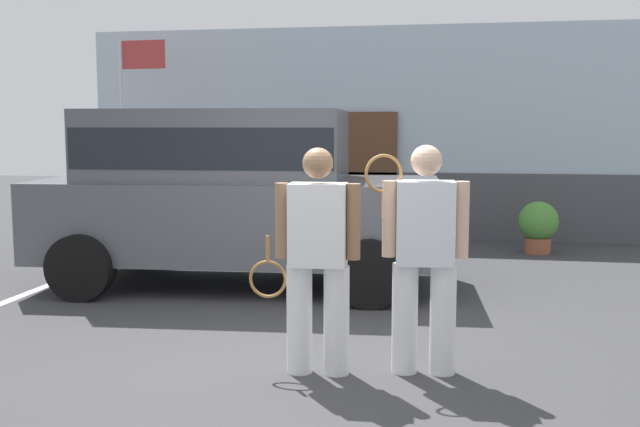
{
  "coord_description": "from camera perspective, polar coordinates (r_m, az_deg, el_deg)",
  "views": [
    {
      "loc": [
        1.25,
        -5.61,
        1.87
      ],
      "look_at": [
        0.03,
        1.2,
        1.05
      ],
      "focal_mm": 41.68,
      "sensor_mm": 36.0,
      "label": 1
    }
  ],
  "objects": [
    {
      "name": "tennis_player_woman",
      "position": [
        5.61,
        8.0,
        -3.2
      ],
      "size": [
        0.78,
        0.3,
        1.73
      ],
      "rotation": [
        0.0,
        0.0,
        3.22
      ],
      "color": "white",
      "rests_on": "ground_plane"
    },
    {
      "name": "parked_suv",
      "position": [
        8.72,
        -6.82,
        1.94
      ],
      "size": [
        4.72,
        2.43,
        2.05
      ],
      "rotation": [
        0.0,
        0.0,
        0.07
      ],
      "color": "#4C4F54",
      "rests_on": "ground_plane"
    },
    {
      "name": "tennis_player_man",
      "position": [
        5.56,
        -0.22,
        -3.46
      ],
      "size": [
        0.9,
        0.29,
        1.71
      ],
      "rotation": [
        0.0,
        0.0,
        3.2
      ],
      "color": "white",
      "rests_on": "ground_plane"
    },
    {
      "name": "flag_pole",
      "position": [
        12.5,
        -14.24,
        8.31
      ],
      "size": [
        0.8,
        0.08,
        3.28
      ],
      "color": "silver",
      "rests_on": "ground_plane"
    },
    {
      "name": "parking_stripe_0",
      "position": [
        8.71,
        -22.69,
        -6.15
      ],
      "size": [
        0.12,
        4.4,
        0.01
      ],
      "primitive_type": "cube",
      "color": "silver",
      "rests_on": "ground_plane"
    },
    {
      "name": "house_frontage",
      "position": [
        12.61,
        4.52,
        5.73
      ],
      "size": [
        9.99,
        0.4,
        3.51
      ],
      "color": "silver",
      "rests_on": "ground_plane"
    },
    {
      "name": "ground_plane",
      "position": [
        6.04,
        -2.31,
        -11.27
      ],
      "size": [
        40.0,
        40.0,
        0.0
      ],
      "primitive_type": "plane",
      "color": "#38383A"
    },
    {
      "name": "potted_plant_by_porch",
      "position": [
        11.37,
        16.41,
        -0.82
      ],
      "size": [
        0.58,
        0.58,
        0.77
      ],
      "color": "#9E5638",
      "rests_on": "ground_plane"
    }
  ]
}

